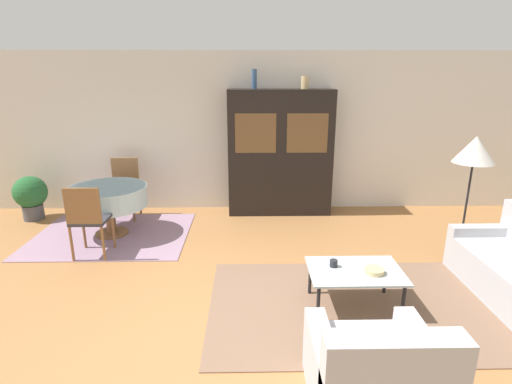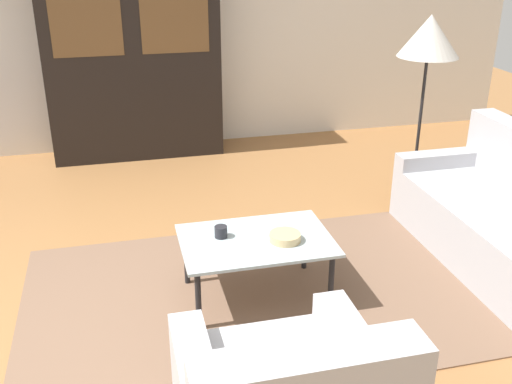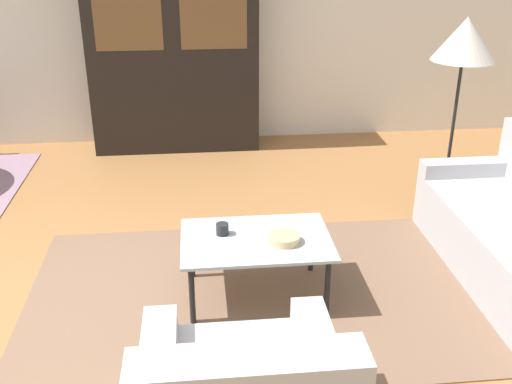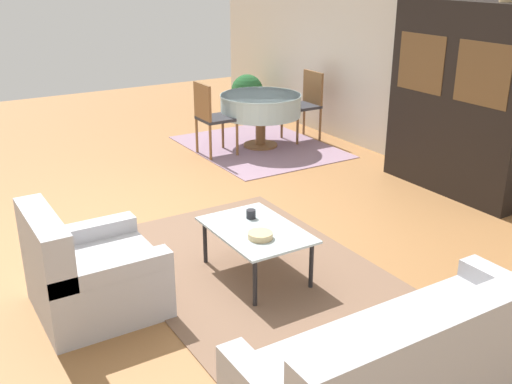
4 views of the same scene
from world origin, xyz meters
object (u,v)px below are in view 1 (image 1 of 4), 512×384
display_cabinet (280,153)px  bowl (374,271)px  dining_table (108,197)px  dining_chair_far (124,184)px  dining_chair_near (88,217)px  vase_short (305,82)px  cup (334,263)px  coffee_table (355,274)px  vase_tall (254,79)px  armchair (375,377)px  floor_lamp (475,152)px  potted_plant (31,195)px

display_cabinet → bowl: bearing=-76.6°
dining_table → dining_chair_far: bearing=90.0°
display_cabinet → bowl: display_cabinet is taller
dining_chair_near → dining_table: bearing=90.0°
bowl → vase_short: size_ratio=1.00×
cup → bowl: cup is taller
coffee_table → display_cabinet: size_ratio=0.45×
vase_tall → vase_short: 0.82m
dining_chair_far → armchair: bearing=125.7°
coffee_table → vase_tall: size_ratio=3.09×
dining_table → bowl: bearing=-31.9°
coffee_table → dining_chair_near: dining_chair_near is taller
display_cabinet → vase_short: size_ratio=10.53×
cup → bowl: 0.41m
armchair → bowl: armchair is taller
dining_table → coffee_table: bearing=-32.5°
coffee_table → floor_lamp: (1.84, 1.39, 0.98)m
coffee_table → dining_chair_far: 4.22m
vase_short → potted_plant: size_ratio=0.27×
dining_chair_near → vase_tall: size_ratio=3.19×
cup → potted_plant: potted_plant is taller
bowl → vase_tall: (-1.16, 3.05, 1.80)m
dining_chair_near → vase_short: size_ratio=4.92×
coffee_table → dining_chair_near: (-3.16, 1.23, 0.19)m
coffee_table → floor_lamp: 2.51m
armchair → coffee_table: (0.19, 1.34, 0.08)m
bowl → display_cabinet: bearing=103.4°
display_cabinet → dining_table: 2.82m
floor_lamp → vase_short: 2.70m
cup → display_cabinet: bearing=96.8°
dining_chair_far → vase_short: bearing=-176.3°
armchair → dining_table: bearing=131.5°
floor_lamp → bowl: size_ratio=7.94×
display_cabinet → potted_plant: 4.17m
dining_table → vase_tall: bearing=24.2°
armchair → display_cabinet: (-0.36, 4.32, 0.75)m
vase_short → vase_tall: bearing=180.0°
coffee_table → potted_plant: (-4.67, 2.69, 0.03)m
dining_chair_far → vase_tall: bearing=-175.0°
coffee_table → potted_plant: potted_plant is taller
bowl → dining_table: bearing=148.1°
dining_chair_far → bowl: 4.39m
dining_chair_near → floor_lamp: size_ratio=0.62×
bowl → vase_tall: vase_tall is taller
dining_chair_near → vase_tall: vase_tall is taller
cup → vase_short: 3.38m
dining_table → armchair: bearing=-48.5°
armchair → bowl: (0.36, 1.27, 0.15)m
display_cabinet → dining_chair_near: bearing=-146.0°
vase_tall → potted_plant: 4.12m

